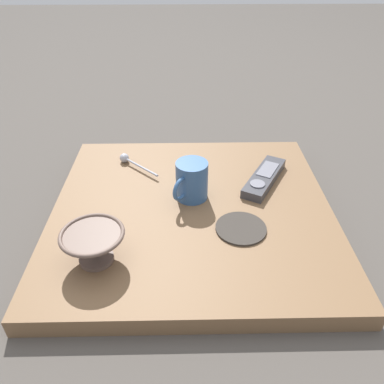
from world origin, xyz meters
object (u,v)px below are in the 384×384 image
object	(u,v)px
cereal_bowl	(94,245)
tv_remote_near	(264,178)
drink_coaster	(241,228)
teaspoon	(128,160)
coffee_mug	(191,181)

from	to	relation	value
cereal_bowl	tv_remote_near	xyz separation A→B (m)	(-0.27, 0.37, -0.03)
tv_remote_near	drink_coaster	size ratio (longest dim) A/B	1.75
cereal_bowl	drink_coaster	size ratio (longest dim) A/B	1.12
cereal_bowl	teaspoon	size ratio (longest dim) A/B	1.11
cereal_bowl	tv_remote_near	world-z (taller)	cereal_bowl
cereal_bowl	drink_coaster	distance (m)	0.31
coffee_mug	teaspoon	size ratio (longest dim) A/B	0.88
coffee_mug	drink_coaster	distance (m)	0.17
cereal_bowl	coffee_mug	distance (m)	0.28
cereal_bowl	coffee_mug	size ratio (longest dim) A/B	1.26
coffee_mug	tv_remote_near	size ratio (longest dim) A/B	0.51
coffee_mug	teaspoon	bearing A→B (deg)	-132.90
cereal_bowl	drink_coaster	world-z (taller)	cereal_bowl
cereal_bowl	teaspoon	bearing A→B (deg)	177.04
cereal_bowl	tv_remote_near	distance (m)	0.46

